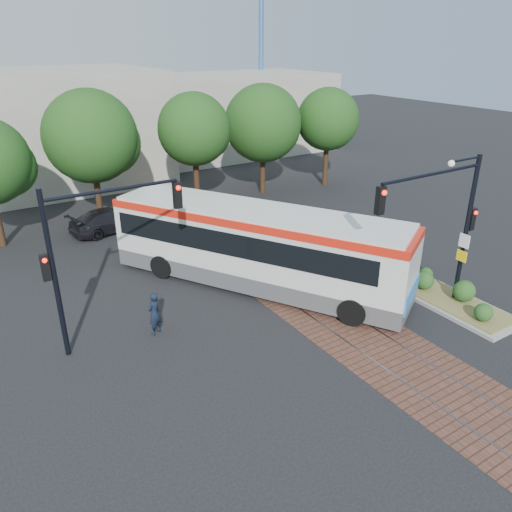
% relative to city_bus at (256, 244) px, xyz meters
% --- Properties ---
extents(ground, '(120.00, 120.00, 0.00)m').
position_rel_city_bus_xyz_m(ground, '(1.10, -4.94, -1.99)').
color(ground, black).
rests_on(ground, ground).
extents(trackbed, '(3.60, 40.00, 0.02)m').
position_rel_city_bus_xyz_m(trackbed, '(1.10, -0.94, -1.98)').
color(trackbed, brown).
rests_on(trackbed, ground).
extents(tree_row, '(26.40, 5.60, 7.67)m').
position_rel_city_bus_xyz_m(tree_row, '(2.31, 11.48, 2.86)').
color(tree_row, '#382314').
rests_on(tree_row, ground).
extents(warehouses, '(40.00, 13.00, 8.00)m').
position_rel_city_bus_xyz_m(warehouses, '(0.57, 23.81, 1.83)').
color(warehouses, '#ADA899').
rests_on(warehouses, ground).
extents(crane, '(8.00, 0.50, 18.00)m').
position_rel_city_bus_xyz_m(crane, '(19.10, 29.06, 8.90)').
color(crane, '#3F72B2').
rests_on(crane, ground).
extents(city_bus, '(9.17, 12.89, 3.56)m').
position_rel_city_bus_xyz_m(city_bus, '(0.00, 0.00, 0.00)').
color(city_bus, '#4A4A4C').
rests_on(city_bus, ground).
extents(traffic_island, '(2.20, 5.20, 1.13)m').
position_rel_city_bus_xyz_m(traffic_island, '(5.92, -5.84, -1.66)').
color(traffic_island, gray).
rests_on(traffic_island, ground).
extents(signal_pole_main, '(5.49, 0.46, 6.00)m').
position_rel_city_bus_xyz_m(signal_pole_main, '(4.96, -5.75, 2.17)').
color(signal_pole_main, black).
rests_on(signal_pole_main, ground).
extents(signal_pole_left, '(4.99, 0.34, 6.00)m').
position_rel_city_bus_xyz_m(signal_pole_left, '(-7.27, -0.94, 1.88)').
color(signal_pole_left, black).
rests_on(signal_pole_left, ground).
extents(officer, '(0.74, 0.65, 1.70)m').
position_rel_city_bus_xyz_m(officer, '(-5.30, -1.35, -1.14)').
color(officer, black).
rests_on(officer, ground).
extents(parked_car, '(4.90, 2.78, 1.34)m').
position_rel_city_bus_xyz_m(parked_car, '(-3.36, 10.09, -1.32)').
color(parked_car, black).
rests_on(parked_car, ground).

